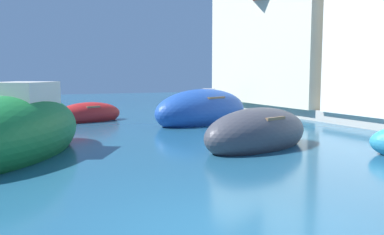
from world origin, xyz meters
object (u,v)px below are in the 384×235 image
at_px(waterfront_building_annex, 310,44).
at_px(waterfront_building_far, 300,29).
at_px(moored_boat_0, 257,133).
at_px(moored_boat_10, 207,106).
at_px(moored_boat_5, 202,111).
at_px(moored_boat_2, 16,132).
at_px(moored_boat_4, 89,114).

bearing_deg(waterfront_building_annex, waterfront_building_far, 90.00).
height_order(moored_boat_0, moored_boat_10, moored_boat_10).
bearing_deg(moored_boat_0, waterfront_building_annex, -154.40).
bearing_deg(waterfront_building_far, moored_boat_10, 171.54).
bearing_deg(moored_boat_5, moored_boat_2, 10.02).
bearing_deg(moored_boat_10, moored_boat_4, -42.47).
distance_m(moored_boat_4, moored_boat_5, 5.26).
bearing_deg(moored_boat_10, moored_boat_5, 4.83).
relative_size(moored_boat_0, moored_boat_10, 1.33).
distance_m(moored_boat_0, moored_boat_5, 6.14).
bearing_deg(waterfront_building_far, moored_boat_2, -152.52).
relative_size(moored_boat_5, moored_boat_10, 1.69).
relative_size(moored_boat_5, waterfront_building_annex, 0.78).
bearing_deg(waterfront_building_annex, moored_boat_5, -161.67).
height_order(moored_boat_0, moored_boat_4, moored_boat_0).
bearing_deg(moored_boat_5, moored_boat_0, 59.18).
xyz_separation_m(moored_boat_5, waterfront_building_annex, (8.09, 2.68, 3.33)).
xyz_separation_m(moored_boat_4, moored_boat_10, (6.92, 1.74, 0.05)).
xyz_separation_m(moored_boat_10, waterfront_building_annex, (5.65, -1.80, 3.50)).
distance_m(moored_boat_2, moored_boat_5, 8.79).
height_order(moored_boat_2, moored_boat_5, moored_boat_2).
bearing_deg(moored_boat_10, moored_boat_0, 14.93).
xyz_separation_m(moored_boat_0, moored_boat_5, (1.07, 6.04, 0.12)).
bearing_deg(waterfront_building_annex, moored_boat_4, 179.74).
height_order(moored_boat_0, moored_boat_2, moored_boat_2).
relative_size(moored_boat_0, moored_boat_5, 0.78).
xyz_separation_m(moored_boat_0, waterfront_building_annex, (9.16, 8.72, 3.44)).
height_order(moored_boat_4, moored_boat_10, moored_boat_10).
xyz_separation_m(moored_boat_0, moored_boat_2, (-6.48, 1.54, 0.21)).
bearing_deg(moored_boat_5, waterfront_building_far, -176.54).
height_order(moored_boat_2, waterfront_building_far, waterfront_building_far).
relative_size(moored_boat_0, waterfront_building_annex, 0.61).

